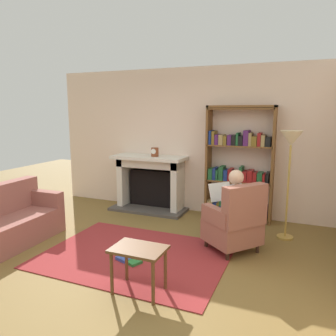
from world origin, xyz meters
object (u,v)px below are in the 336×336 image
Objects in this scene: fireplace at (151,181)px; bookshelf at (239,168)px; floor_lamp at (291,148)px; seated_reader at (230,206)px; mantel_clock at (155,152)px; sofa_floral at (2,225)px; armchair_reading at (235,222)px; side_table at (139,255)px.

bookshelf is at bearing 1.17° from fireplace.
fireplace is 0.90× the size of floor_lamp.
fireplace is at bearing 167.09° from floor_lamp.
mantel_clock is at bearing -85.62° from seated_reader.
sofa_floral is at bearing -29.41° from seated_reader.
seated_reader is (1.83, -1.29, 0.06)m from fireplace.
mantel_clock is 0.10× the size of floor_lamp.
seated_reader is at bearing -83.84° from bookshelf.
floor_lamp is (2.53, -0.58, 0.81)m from fireplace.
seated_reader is at bearing -90.00° from armchair_reading.
seated_reader is 1.63m from side_table.
bookshelf reaches higher than side_table.
floor_lamp reaches higher than seated_reader.
bookshelf is 1.16× the size of sofa_floral.
seated_reader is at bearing -134.74° from floor_lamp.
sofa_floral is at bearing -31.20° from armchair_reading.
armchair_reading is at bearing -80.52° from bookshelf.
seated_reader is at bearing -35.08° from mantel_clock.
armchair_reading is 1.38m from floor_lamp.
seated_reader is 2.04× the size of side_table.
side_table is at bearing -121.65° from floor_lamp.
armchair_reading is at bearing 90.00° from seated_reader.
mantel_clock is 0.08× the size of bookshelf.
fireplace is at bearing 113.18° from side_table.
floor_lamp is (3.70, 1.87, 1.06)m from sofa_floral.
floor_lamp is at bearing 174.72° from seated_reader.
floor_lamp is at bearing -178.53° from armchair_reading.
sofa_floral is 3.07× the size of side_table.
bookshelf is (1.55, 0.14, -0.22)m from mantel_clock.
bookshelf is at bearing 143.98° from floor_lamp.
fireplace is 3.02m from side_table.
armchair_reading is at bearing -72.17° from sofa_floral.
bookshelf is 3.83m from sofa_floral.
sofa_floral is 2.37m from side_table.
floor_lamp is at bearing -36.02° from bookshelf.
fireplace reaches higher than armchair_reading.
sofa_floral is (-3.09, -1.08, -0.10)m from armchair_reading.
fireplace is 8.72× the size of mantel_clock.
seated_reader is (-0.09, 0.07, 0.20)m from armchair_reading.
fireplace reaches higher than sofa_floral.
mantel_clock is at bearing -36.48° from fireplace.
side_table is (-0.74, -1.40, -0.01)m from armchair_reading.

